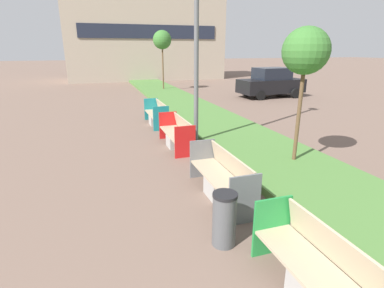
{
  "coord_description": "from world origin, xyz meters",
  "views": [
    {
      "loc": [
        -1.46,
        1.23,
        3.02
      ],
      "look_at": [
        0.9,
        8.42,
        0.6
      ],
      "focal_mm": 28.0,
      "sensor_mm": 36.0,
      "label": 1
    }
  ],
  "objects_px": {
    "bench_grey_frame": "(222,180)",
    "bench_teal_frame": "(157,116)",
    "litter_bin": "(224,219)",
    "sapling_tree_near": "(306,52)",
    "parked_car_distant": "(271,83)",
    "bench_green_frame": "(322,280)",
    "bench_red_frame": "(177,136)",
    "sapling_tree_far": "(162,40)"
  },
  "relations": [
    {
      "from": "bench_grey_frame",
      "to": "bench_teal_frame",
      "type": "relative_size",
      "value": 1.1
    },
    {
      "from": "litter_bin",
      "to": "sapling_tree_near",
      "type": "bearing_deg",
      "value": 38.59
    },
    {
      "from": "sapling_tree_near",
      "to": "parked_car_distant",
      "type": "distance_m",
      "value": 12.33
    },
    {
      "from": "bench_green_frame",
      "to": "parked_car_distant",
      "type": "xyz_separation_m",
      "value": [
        8.5,
        14.64,
        0.54
      ]
    },
    {
      "from": "bench_red_frame",
      "to": "bench_teal_frame",
      "type": "relative_size",
      "value": 1.03
    },
    {
      "from": "bench_red_frame",
      "to": "bench_grey_frame",
      "type": "bearing_deg",
      "value": -89.97
    },
    {
      "from": "bench_grey_frame",
      "to": "sapling_tree_far",
      "type": "xyz_separation_m",
      "value": [
        2.56,
        16.57,
        3.2
      ]
    },
    {
      "from": "bench_green_frame",
      "to": "bench_grey_frame",
      "type": "xyz_separation_m",
      "value": [
        0.0,
        3.01,
        0.0
      ]
    },
    {
      "from": "sapling_tree_far",
      "to": "bench_teal_frame",
      "type": "bearing_deg",
      "value": -104.49
    },
    {
      "from": "bench_teal_frame",
      "to": "sapling_tree_near",
      "type": "bearing_deg",
      "value": -65.61
    },
    {
      "from": "bench_green_frame",
      "to": "bench_grey_frame",
      "type": "relative_size",
      "value": 0.96
    },
    {
      "from": "bench_grey_frame",
      "to": "parked_car_distant",
      "type": "distance_m",
      "value": 14.41
    },
    {
      "from": "bench_grey_frame",
      "to": "bench_teal_frame",
      "type": "bearing_deg",
      "value": 90.02
    },
    {
      "from": "bench_teal_frame",
      "to": "litter_bin",
      "type": "xyz_separation_m",
      "value": [
        -0.62,
        -8.19,
        0.09
      ]
    },
    {
      "from": "bench_grey_frame",
      "to": "sapling_tree_far",
      "type": "relative_size",
      "value": 0.53
    },
    {
      "from": "sapling_tree_near",
      "to": "sapling_tree_far",
      "type": "xyz_separation_m",
      "value": [
        -0.0,
        15.56,
        0.63
      ]
    },
    {
      "from": "bench_grey_frame",
      "to": "litter_bin",
      "type": "relative_size",
      "value": 2.48
    },
    {
      "from": "bench_red_frame",
      "to": "sapling_tree_far",
      "type": "height_order",
      "value": "sapling_tree_far"
    },
    {
      "from": "bench_red_frame",
      "to": "sapling_tree_far",
      "type": "xyz_separation_m",
      "value": [
        2.56,
        13.02,
        3.2
      ]
    },
    {
      "from": "bench_teal_frame",
      "to": "sapling_tree_far",
      "type": "bearing_deg",
      "value": 75.51
    },
    {
      "from": "bench_green_frame",
      "to": "sapling_tree_near",
      "type": "distance_m",
      "value": 5.42
    },
    {
      "from": "bench_grey_frame",
      "to": "bench_red_frame",
      "type": "xyz_separation_m",
      "value": [
        -0.0,
        3.55,
        -0.0
      ]
    },
    {
      "from": "bench_green_frame",
      "to": "litter_bin",
      "type": "height_order",
      "value": "bench_green_frame"
    },
    {
      "from": "bench_green_frame",
      "to": "sapling_tree_far",
      "type": "distance_m",
      "value": 20.01
    },
    {
      "from": "bench_green_frame",
      "to": "sapling_tree_far",
      "type": "relative_size",
      "value": 0.5
    },
    {
      "from": "parked_car_distant",
      "to": "litter_bin",
      "type": "bearing_deg",
      "value": -127.98
    },
    {
      "from": "bench_green_frame",
      "to": "bench_grey_frame",
      "type": "distance_m",
      "value": 3.01
    },
    {
      "from": "bench_green_frame",
      "to": "sapling_tree_near",
      "type": "bearing_deg",
      "value": 57.52
    },
    {
      "from": "sapling_tree_far",
      "to": "sapling_tree_near",
      "type": "bearing_deg",
      "value": -90.0
    },
    {
      "from": "litter_bin",
      "to": "bench_teal_frame",
      "type": "bearing_deg",
      "value": 85.66
    },
    {
      "from": "bench_grey_frame",
      "to": "bench_teal_frame",
      "type": "height_order",
      "value": "same"
    },
    {
      "from": "bench_teal_frame",
      "to": "litter_bin",
      "type": "relative_size",
      "value": 2.26
    },
    {
      "from": "bench_teal_frame",
      "to": "sapling_tree_near",
      "type": "distance_m",
      "value": 6.72
    },
    {
      "from": "litter_bin",
      "to": "bench_green_frame",
      "type": "bearing_deg",
      "value": -67.21
    },
    {
      "from": "bench_grey_frame",
      "to": "sapling_tree_far",
      "type": "height_order",
      "value": "sapling_tree_far"
    },
    {
      "from": "bench_grey_frame",
      "to": "litter_bin",
      "type": "bearing_deg",
      "value": -112.2
    },
    {
      "from": "sapling_tree_far",
      "to": "litter_bin",
      "type": "bearing_deg",
      "value": -99.97
    },
    {
      "from": "bench_red_frame",
      "to": "sapling_tree_far",
      "type": "bearing_deg",
      "value": 78.88
    },
    {
      "from": "bench_green_frame",
      "to": "bench_teal_frame",
      "type": "distance_m",
      "value": 9.67
    },
    {
      "from": "bench_green_frame",
      "to": "bench_teal_frame",
      "type": "xyz_separation_m",
      "value": [
        -0.0,
        9.67,
        -0.0
      ]
    },
    {
      "from": "bench_teal_frame",
      "to": "parked_car_distant",
      "type": "distance_m",
      "value": 9.86
    },
    {
      "from": "sapling_tree_far",
      "to": "bench_red_frame",
      "type": "bearing_deg",
      "value": -101.12
    }
  ]
}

